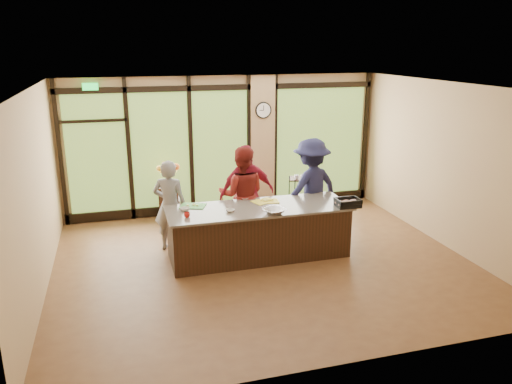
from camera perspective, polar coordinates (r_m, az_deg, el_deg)
floor at (r=8.73m, az=0.85°, el=-8.06°), size 7.00×7.00×0.00m
ceiling at (r=7.96m, az=0.94°, el=11.97°), size 7.00×7.00×0.00m
back_wall at (r=11.05m, az=-3.61°, el=5.39°), size 7.00×0.00×7.00m
left_wall at (r=7.98m, az=-23.93°, el=-0.43°), size 0.00×6.00×6.00m
right_wall at (r=9.79m, az=20.94°, el=2.85°), size 0.00×6.00×6.00m
window_wall at (r=11.06m, az=-2.72°, el=4.86°), size 6.90×0.12×3.00m
island_base at (r=8.82m, az=0.30°, el=-4.68°), size 3.10×1.00×0.88m
countertop at (r=8.67m, az=0.30°, el=-1.84°), size 3.20×1.10×0.04m
wall_clock at (r=11.01m, az=0.85°, el=9.33°), size 0.36×0.04×0.36m
cook_left at (r=9.12m, az=-9.80°, el=-1.54°), size 0.72×0.61×1.68m
cook_midleft at (r=9.34m, az=-1.63°, el=-0.35°), size 1.04×0.90×1.84m
cook_midright at (r=9.40m, az=-1.03°, el=-0.17°), size 1.14×0.59×1.86m
cook_right at (r=9.69m, az=6.29°, el=0.47°), size 1.41×1.06×1.93m
roasting_pan at (r=8.82m, az=10.44°, el=-1.41°), size 0.43×0.34×0.07m
mixing_bowl at (r=8.31m, az=2.10°, el=-2.22°), size 0.46×0.46×0.09m
cutting_board_left at (r=8.76m, az=-7.23°, el=-1.59°), size 0.52×0.46×0.01m
cutting_board_center at (r=8.95m, az=0.88°, el=-1.07°), size 0.47×0.41×0.01m
cutting_board_right at (r=8.96m, az=1.36°, el=-1.05°), size 0.41×0.32×0.01m
prep_bowl_near at (r=8.56m, az=-8.13°, el=-1.94°), size 0.16×0.16×0.05m
prep_bowl_mid at (r=8.41m, az=-2.98°, el=-2.13°), size 0.20×0.20×0.05m
prep_bowl_far at (r=9.07m, az=-1.30°, el=-0.76°), size 0.13×0.13×0.03m
red_ramekin at (r=8.21m, az=-7.89°, el=-2.62°), size 0.13×0.13×0.08m
flower_stand at (r=10.63m, az=-9.82°, el=-1.40°), size 0.48×0.48×0.81m
flower_vase at (r=10.48m, az=-9.96°, el=1.31°), size 0.30×0.30×0.24m
bar_cart at (r=10.92m, az=5.67°, el=0.13°), size 0.78×0.60×0.94m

